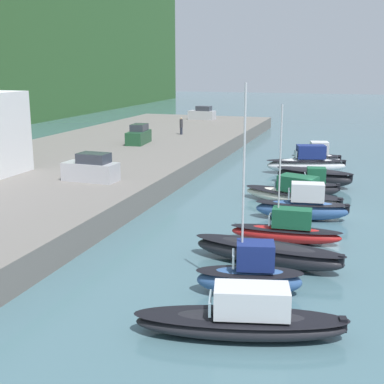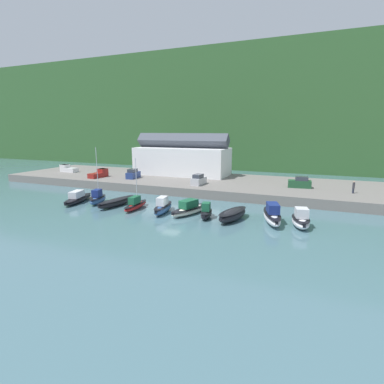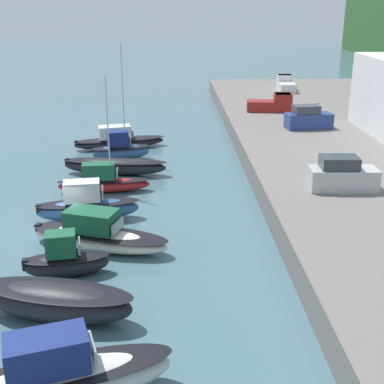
{
  "view_description": "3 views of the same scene",
  "coord_description": "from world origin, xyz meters",
  "px_view_note": "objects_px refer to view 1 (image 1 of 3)",
  "views": [
    {
      "loc": [
        -38.07,
        -2.27,
        10.49
      ],
      "look_at": [
        -1.52,
        9.42,
        1.24
      ],
      "focal_mm": 50.0,
      "sensor_mm": 36.0,
      "label": 1
    },
    {
      "loc": [
        19.03,
        -38.42,
        12.64
      ],
      "look_at": [
        -0.23,
        8.74,
        2.0
      ],
      "focal_mm": 28.0,
      "sensor_mm": 36.0,
      "label": 2
    },
    {
      "loc": [
        29.2,
        6.54,
        13.16
      ],
      "look_at": [
        -0.26,
        7.73,
        2.42
      ],
      "focal_mm": 50.0,
      "sensor_mm": 36.0,
      "label": 3
    }
  ],
  "objects_px": {
    "parked_car_2": "(139,135)",
    "person_on_quay": "(181,126)",
    "moored_boat_2": "(267,253)",
    "moored_boat_7": "(314,176)",
    "moored_boat_5": "(294,194)",
    "moored_boat_0": "(243,319)",
    "moored_boat_6": "(314,186)",
    "moored_boat_9": "(317,158)",
    "moored_boat_4": "(303,206)",
    "parked_car_1": "(91,169)",
    "moored_boat_8": "(307,163)",
    "moored_boat_3": "(287,230)",
    "moored_boat_1": "(250,275)",
    "parked_car_3": "(202,114)"
  },
  "relations": [
    {
      "from": "parked_car_1",
      "to": "person_on_quay",
      "type": "distance_m",
      "value": 28.13
    },
    {
      "from": "moored_boat_1",
      "to": "person_on_quay",
      "type": "bearing_deg",
      "value": 10.04
    },
    {
      "from": "moored_boat_2",
      "to": "parked_car_2",
      "type": "bearing_deg",
      "value": 42.77
    },
    {
      "from": "moored_boat_0",
      "to": "moored_boat_7",
      "type": "height_order",
      "value": "moored_boat_0"
    },
    {
      "from": "moored_boat_3",
      "to": "moored_boat_7",
      "type": "relative_size",
      "value": 1.13
    },
    {
      "from": "moored_boat_4",
      "to": "moored_boat_6",
      "type": "relative_size",
      "value": 1.48
    },
    {
      "from": "moored_boat_5",
      "to": "moored_boat_8",
      "type": "distance_m",
      "value": 12.21
    },
    {
      "from": "moored_boat_1",
      "to": "moored_boat_6",
      "type": "bearing_deg",
      "value": -15.79
    },
    {
      "from": "moored_boat_5",
      "to": "moored_boat_7",
      "type": "height_order",
      "value": "moored_boat_5"
    },
    {
      "from": "moored_boat_2",
      "to": "moored_boat_7",
      "type": "relative_size",
      "value": 1.17
    },
    {
      "from": "moored_boat_7",
      "to": "parked_car_1",
      "type": "xyz_separation_m",
      "value": [
        -11.22,
        15.75,
        1.82
      ]
    },
    {
      "from": "parked_car_2",
      "to": "person_on_quay",
      "type": "relative_size",
      "value": 2.03
    },
    {
      "from": "moored_boat_4",
      "to": "moored_boat_5",
      "type": "xyz_separation_m",
      "value": [
        4.04,
        1.15,
        -0.15
      ]
    },
    {
      "from": "parked_car_1",
      "to": "parked_car_2",
      "type": "bearing_deg",
      "value": 15.36
    },
    {
      "from": "moored_boat_3",
      "to": "moored_boat_8",
      "type": "bearing_deg",
      "value": -0.34
    },
    {
      "from": "moored_boat_3",
      "to": "moored_boat_4",
      "type": "bearing_deg",
      "value": -7.25
    },
    {
      "from": "moored_boat_2",
      "to": "moored_boat_4",
      "type": "distance_m",
      "value": 9.29
    },
    {
      "from": "moored_boat_7",
      "to": "parked_car_2",
      "type": "relative_size",
      "value": 1.67
    },
    {
      "from": "moored_boat_6",
      "to": "parked_car_3",
      "type": "xyz_separation_m",
      "value": [
        39.24,
        21.17,
        1.81
      ]
    },
    {
      "from": "moored_boat_3",
      "to": "moored_boat_6",
      "type": "xyz_separation_m",
      "value": [
        12.32,
        -0.44,
        0.07
      ]
    },
    {
      "from": "moored_boat_9",
      "to": "moored_boat_4",
      "type": "bearing_deg",
      "value": 169.7
    },
    {
      "from": "parked_car_1",
      "to": "moored_boat_4",
      "type": "bearing_deg",
      "value": -86.41
    },
    {
      "from": "person_on_quay",
      "to": "moored_boat_9",
      "type": "bearing_deg",
      "value": -113.86
    },
    {
      "from": "moored_boat_8",
      "to": "moored_boat_9",
      "type": "xyz_separation_m",
      "value": [
        3.78,
        -0.6,
        -0.06
      ]
    },
    {
      "from": "moored_boat_2",
      "to": "moored_boat_7",
      "type": "height_order",
      "value": "moored_boat_7"
    },
    {
      "from": "moored_boat_2",
      "to": "moored_boat_7",
      "type": "xyz_separation_m",
      "value": [
        20.2,
        -0.58,
        0.15
      ]
    },
    {
      "from": "moored_boat_3",
      "to": "moored_boat_6",
      "type": "bearing_deg",
      "value": -5.11
    },
    {
      "from": "moored_boat_7",
      "to": "moored_boat_3",
      "type": "bearing_deg",
      "value": -166.45
    },
    {
      "from": "parked_car_1",
      "to": "moored_boat_2",
      "type": "bearing_deg",
      "value": -117.97
    },
    {
      "from": "parked_car_2",
      "to": "person_on_quay",
      "type": "xyz_separation_m",
      "value": [
        8.9,
        -2.0,
        0.18
      ]
    },
    {
      "from": "moored_boat_0",
      "to": "moored_boat_6",
      "type": "height_order",
      "value": "moored_boat_6"
    },
    {
      "from": "moored_boat_7",
      "to": "moored_boat_9",
      "type": "height_order",
      "value": "moored_boat_9"
    },
    {
      "from": "moored_boat_1",
      "to": "parked_car_2",
      "type": "xyz_separation_m",
      "value": [
        32.09,
        19.37,
        1.69
      ]
    },
    {
      "from": "moored_boat_7",
      "to": "moored_boat_8",
      "type": "distance_m",
      "value": 5.41
    },
    {
      "from": "moored_boat_3",
      "to": "moored_boat_9",
      "type": "bearing_deg",
      "value": -2.1
    },
    {
      "from": "parked_car_3",
      "to": "person_on_quay",
      "type": "bearing_deg",
      "value": -167.33
    },
    {
      "from": "moored_boat_6",
      "to": "moored_boat_9",
      "type": "bearing_deg",
      "value": -5.4
    },
    {
      "from": "moored_boat_6",
      "to": "parked_car_2",
      "type": "xyz_separation_m",
      "value": [
        11.76,
        20.39,
        1.81
      ]
    },
    {
      "from": "moored_boat_6",
      "to": "moored_boat_8",
      "type": "xyz_separation_m",
      "value": [
        9.13,
        1.46,
        0.18
      ]
    },
    {
      "from": "moored_boat_4",
      "to": "moored_boat_9",
      "type": "relative_size",
      "value": 1.21
    },
    {
      "from": "moored_boat_8",
      "to": "person_on_quay",
      "type": "bearing_deg",
      "value": 38.94
    },
    {
      "from": "moored_boat_0",
      "to": "moored_boat_3",
      "type": "distance_m",
      "value": 11.97
    },
    {
      "from": "moored_boat_4",
      "to": "parked_car_1",
      "type": "xyz_separation_m",
      "value": [
        -0.26,
        16.02,
        1.71
      ]
    },
    {
      "from": "parked_car_1",
      "to": "parked_car_3",
      "type": "height_order",
      "value": "same"
    },
    {
      "from": "moored_boat_6",
      "to": "moored_boat_7",
      "type": "height_order",
      "value": "moored_boat_6"
    },
    {
      "from": "moored_boat_5",
      "to": "moored_boat_1",
      "type": "bearing_deg",
      "value": -160.65
    },
    {
      "from": "moored_boat_6",
      "to": "moored_boat_1",
      "type": "bearing_deg",
      "value": 167.9
    },
    {
      "from": "moored_boat_0",
      "to": "moored_boat_8",
      "type": "relative_size",
      "value": 1.08
    },
    {
      "from": "moored_boat_6",
      "to": "moored_boat_7",
      "type": "xyz_separation_m",
      "value": [
        3.85,
        0.33,
        -0.01
      ]
    },
    {
      "from": "moored_boat_6",
      "to": "moored_boat_8",
      "type": "distance_m",
      "value": 9.25
    }
  ]
}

